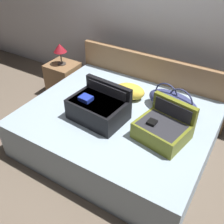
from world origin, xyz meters
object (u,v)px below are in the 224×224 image
Objects in this scene: bed at (118,130)px; nightstand at (64,79)px; pillow_near_headboard at (129,91)px; hard_case_large at (98,108)px; table_lamp at (60,49)px; hard_case_medium at (163,128)px; duffel_bag at (173,102)px.

bed is 1.43m from nightstand.
pillow_near_headboard reaches higher than nightstand.
table_lamp is (-1.17, 0.76, 0.13)m from hard_case_large.
hard_case_medium is 0.77m from pillow_near_headboard.
pillow_near_headboard is (-0.05, 0.36, 0.33)m from bed.
pillow_near_headboard is at bearing -10.38° from table_lamp.
bed is 5.47× the size of pillow_near_headboard.
duffel_bag is 1.26× the size of nightstand.
hard_case_large is at bearing -33.23° from nightstand.
table_lamp is (-1.26, 0.23, 0.18)m from pillow_near_headboard.
hard_case_large is 1.44m from nightstand.
table_lamp is (-1.88, 0.69, 0.15)m from hard_case_medium.
hard_case_medium is 0.85× the size of duffel_bag.
hard_case_medium reaches higher than bed.
duffel_bag is 1.84m from nightstand.
nightstand is at bearing 135.00° from table_lamp.
nightstand is (-1.30, 0.59, 0.01)m from bed.
hard_case_medium is 2.03m from nightstand.
hard_case_medium is 1.07× the size of nightstand.
duffel_bag reaches higher than bed.
hard_case_large is 1.40m from table_lamp.
hard_case_medium is 0.49m from duffel_bag.
hard_case_large is 0.71m from hard_case_medium.
hard_case_large reaches higher than nightstand.
duffel_bag reaches higher than pillow_near_headboard.
hard_case_large reaches higher than hard_case_medium.
duffel_bag reaches higher than nightstand.
hard_case_large is 0.96× the size of duffel_bag.
hard_case_large is at bearing -33.23° from table_lamp.
table_lamp reaches higher than bed.
nightstand is (-1.17, 0.76, -0.37)m from hard_case_large.
hard_case_medium reaches higher than table_lamp.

